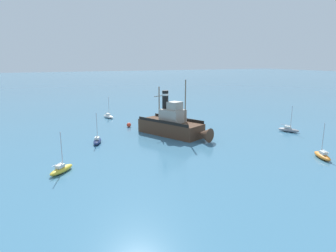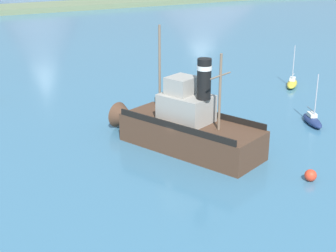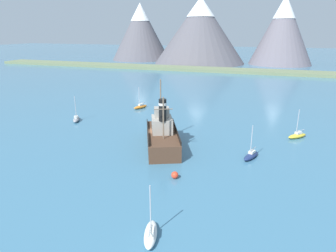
{
  "view_description": "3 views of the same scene",
  "coord_description": "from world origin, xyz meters",
  "px_view_note": "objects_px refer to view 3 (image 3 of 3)",
  "views": [
    {
      "loc": [
        23.72,
        46.63,
        13.16
      ],
      "look_at": [
        2.36,
        1.14,
        1.96
      ],
      "focal_mm": 32.0,
      "sensor_mm": 36.0,
      "label": 1
    },
    {
      "loc": [
        -17.97,
        -34.5,
        16.51
      ],
      "look_at": [
        -0.57,
        0.29,
        2.15
      ],
      "focal_mm": 55.0,
      "sensor_mm": 36.0,
      "label": 2
    },
    {
      "loc": [
        15.88,
        -40.28,
        17.09
      ],
      "look_at": [
        1.02,
        2.88,
        2.43
      ],
      "focal_mm": 32.0,
      "sensor_mm": 36.0,
      "label": 3
    }
  ],
  "objects_px": {
    "sailboat_grey": "(76,119)",
    "sailboat_navy": "(251,155)",
    "old_tugboat": "(162,135)",
    "sailboat_yellow": "(297,135)",
    "mooring_buoy": "(175,175)",
    "sailboat_orange": "(140,107)",
    "sailboat_white": "(151,234)"
  },
  "relations": [
    {
      "from": "sailboat_navy",
      "to": "old_tugboat",
      "type": "bearing_deg",
      "value": 178.55
    },
    {
      "from": "sailboat_white",
      "to": "sailboat_yellow",
      "type": "xyz_separation_m",
      "value": [
        13.53,
        31.21,
        0.0
      ]
    },
    {
      "from": "sailboat_navy",
      "to": "sailboat_white",
      "type": "bearing_deg",
      "value": -108.87
    },
    {
      "from": "sailboat_navy",
      "to": "sailboat_orange",
      "type": "bearing_deg",
      "value": 141.66
    },
    {
      "from": "old_tugboat",
      "to": "sailboat_orange",
      "type": "bearing_deg",
      "value": 122.03
    },
    {
      "from": "old_tugboat",
      "to": "sailboat_white",
      "type": "xyz_separation_m",
      "value": [
        6.47,
        -20.54,
        -1.4
      ]
    },
    {
      "from": "sailboat_yellow",
      "to": "sailboat_white",
      "type": "bearing_deg",
      "value": -113.44
    },
    {
      "from": "sailboat_orange",
      "to": "sailboat_navy",
      "type": "relative_size",
      "value": 1.0
    },
    {
      "from": "sailboat_white",
      "to": "sailboat_yellow",
      "type": "height_order",
      "value": "same"
    },
    {
      "from": "sailboat_white",
      "to": "sailboat_orange",
      "type": "bearing_deg",
      "value": 115.13
    },
    {
      "from": "sailboat_grey",
      "to": "sailboat_yellow",
      "type": "height_order",
      "value": "same"
    },
    {
      "from": "sailboat_grey",
      "to": "mooring_buoy",
      "type": "bearing_deg",
      "value": -32.74
    },
    {
      "from": "sailboat_grey",
      "to": "sailboat_navy",
      "type": "distance_m",
      "value": 34.67
    },
    {
      "from": "sailboat_navy",
      "to": "mooring_buoy",
      "type": "height_order",
      "value": "sailboat_navy"
    },
    {
      "from": "sailboat_white",
      "to": "sailboat_yellow",
      "type": "relative_size",
      "value": 1.0
    },
    {
      "from": "mooring_buoy",
      "to": "sailboat_yellow",
      "type": "bearing_deg",
      "value": 53.6
    },
    {
      "from": "sailboat_navy",
      "to": "sailboat_yellow",
      "type": "relative_size",
      "value": 1.0
    },
    {
      "from": "sailboat_orange",
      "to": "sailboat_grey",
      "type": "xyz_separation_m",
      "value": [
        -7.85,
        -13.29,
        0.0
      ]
    },
    {
      "from": "sailboat_yellow",
      "to": "mooring_buoy",
      "type": "relative_size",
      "value": 5.58
    },
    {
      "from": "sailboat_grey",
      "to": "sailboat_navy",
      "type": "bearing_deg",
      "value": -12.17
    },
    {
      "from": "sailboat_grey",
      "to": "sailboat_yellow",
      "type": "xyz_separation_m",
      "value": [
        40.52,
        3.69,
        0.0
      ]
    },
    {
      "from": "sailboat_navy",
      "to": "sailboat_yellow",
      "type": "xyz_separation_m",
      "value": [
        6.63,
        11.0,
        0.0
      ]
    },
    {
      "from": "sailboat_grey",
      "to": "sailboat_yellow",
      "type": "relative_size",
      "value": 1.0
    },
    {
      "from": "old_tugboat",
      "to": "sailboat_grey",
      "type": "xyz_separation_m",
      "value": [
        -20.52,
        6.97,
        -1.4
      ]
    },
    {
      "from": "old_tugboat",
      "to": "sailboat_yellow",
      "type": "distance_m",
      "value": 22.71
    },
    {
      "from": "sailboat_grey",
      "to": "sailboat_navy",
      "type": "height_order",
      "value": "same"
    },
    {
      "from": "old_tugboat",
      "to": "sailboat_orange",
      "type": "height_order",
      "value": "old_tugboat"
    },
    {
      "from": "sailboat_yellow",
      "to": "mooring_buoy",
      "type": "xyz_separation_m",
      "value": [
        -14.88,
        -20.18,
        0.01
      ]
    },
    {
      "from": "sailboat_orange",
      "to": "sailboat_navy",
      "type": "bearing_deg",
      "value": -38.34
    },
    {
      "from": "old_tugboat",
      "to": "mooring_buoy",
      "type": "xyz_separation_m",
      "value": [
        5.13,
        -9.51,
        -1.39
      ]
    },
    {
      "from": "old_tugboat",
      "to": "sailboat_navy",
      "type": "bearing_deg",
      "value": -1.45
    },
    {
      "from": "sailboat_orange",
      "to": "mooring_buoy",
      "type": "bearing_deg",
      "value": -59.13
    }
  ]
}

